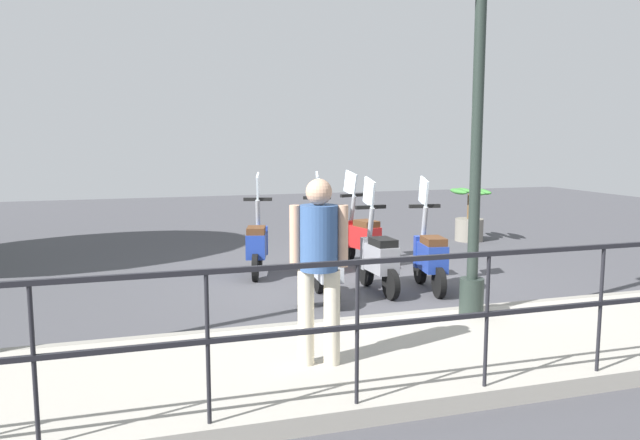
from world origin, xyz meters
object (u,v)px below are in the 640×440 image
scooter_far_0 (361,236)px  potted_palm (469,219)px  lamp_post_near (476,150)px  scooter_far_2 (257,244)px  scooter_far_1 (318,241)px  scooter_near_1 (378,257)px  scooter_near_0 (430,256)px  pedestrian_distant (319,257)px  scooter_near_2 (326,264)px

scooter_far_0 → potted_palm: bearing=-73.6°
lamp_post_near → scooter_far_2: bearing=27.5°
scooter_far_1 → scooter_near_1: bearing=-150.4°
scooter_near_0 → scooter_near_1: bearing=90.5°
pedestrian_distant → scooter_near_2: pedestrian_distant is taller
scooter_near_0 → scooter_far_0: (1.83, 0.29, 0.00)m
pedestrian_distant → scooter_far_0: size_ratio=1.03×
scooter_near_1 → scooter_near_2: 0.83m
scooter_near_0 → scooter_far_1: 1.95m
scooter_near_0 → scooter_far_0: 1.85m
pedestrian_distant → scooter_far_0: pedestrian_distant is taller
lamp_post_near → scooter_near_0: (1.64, -0.34, -1.47)m
pedestrian_distant → scooter_far_2: size_ratio=1.03×
lamp_post_near → scooter_far_1: lamp_post_near is taller
potted_palm → scooter_far_0: size_ratio=0.69×
scooter_near_1 → scooter_far_1: bearing=13.2°
potted_palm → scooter_far_2: size_ratio=0.69×
scooter_near_2 → scooter_far_2: 1.82m
lamp_post_near → scooter_near_1: (1.75, 0.37, -1.47)m
pedestrian_distant → scooter_near_2: bearing=177.2°
scooter_far_0 → scooter_near_2: bearing=134.8°
pedestrian_distant → scooter_near_0: bearing=153.9°
lamp_post_near → scooter_far_1: 3.65m
scooter_far_0 → scooter_far_2: (-0.19, 1.76, 0.00)m
scooter_near_0 → lamp_post_near: bearing=177.7°
potted_palm → scooter_far_0: (-1.65, 2.97, 0.04)m
scooter_far_1 → scooter_near_0: bearing=-130.6°
lamp_post_near → potted_palm: size_ratio=3.85×
scooter_near_1 → scooter_far_2: size_ratio=1.00×
scooter_near_1 → scooter_far_0: (1.72, -0.42, 0.00)m
scooter_near_0 → scooter_far_1: size_ratio=1.00×
scooter_near_0 → scooter_far_1: (1.61, 1.10, 0.00)m
scooter_near_1 → lamp_post_near: bearing=-169.5°
scooter_near_2 → scooter_far_1: 1.75m
scooter_far_0 → scooter_far_1: size_ratio=1.00×
scooter_near_0 → scooter_near_1: size_ratio=1.00×
scooter_near_2 → scooter_far_0: (1.92, -1.22, 0.00)m
scooter_far_1 → scooter_far_0: bearing=-59.9°
lamp_post_near → scooter_near_0: lamp_post_near is taller
scooter_near_2 → scooter_far_0: same height
pedestrian_distant → scooter_near_0: pedestrian_distant is taller
pedestrian_distant → scooter_far_1: 4.44m
scooter_near_0 → scooter_far_2: (1.64, 2.05, 0.00)m
scooter_far_1 → potted_palm: bearing=-48.7°
scooter_far_1 → scooter_far_2: size_ratio=1.00×
scooter_far_0 → pedestrian_distant: bearing=141.9°
scooter_near_1 → scooter_far_1: size_ratio=1.00×
potted_palm → scooter_far_0: bearing=119.1°
scooter_near_2 → scooter_far_2: bearing=22.0°
scooter_near_1 → scooter_near_2: size_ratio=1.00×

